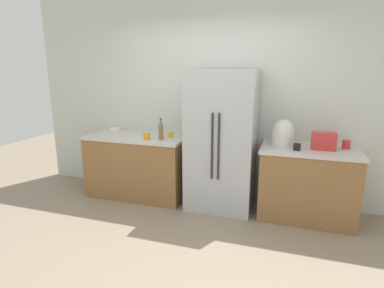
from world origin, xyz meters
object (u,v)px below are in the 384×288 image
object	(u,v)px
rice_cooker	(283,134)
bowl_a	(114,130)
bottle_a	(161,131)
cup_b	(346,144)
cup_a	(147,136)
cup_c	(297,147)
refrigerator	(222,141)
cup_d	(170,134)
toaster	(324,141)

from	to	relation	value
rice_cooker	bowl_a	bearing A→B (deg)	176.93
bottle_a	cup_b	xyz separation A→B (m)	(2.28, 0.24, -0.06)
cup_a	cup_c	world-z (taller)	cup_a
refrigerator	cup_b	world-z (taller)	refrigerator
bottle_a	cup_d	distance (m)	0.20
refrigerator	cup_c	size ratio (longest dim) A/B	21.35
refrigerator	rice_cooker	distance (m)	0.77
cup_a	cup_d	xyz separation A→B (m)	(0.24, 0.23, -0.00)
cup_b	cup_a	bearing A→B (deg)	-173.18
refrigerator	bowl_a	size ratio (longest dim) A/B	11.00
toaster	cup_c	xyz separation A→B (m)	(-0.29, -0.13, -0.06)
toaster	rice_cooker	world-z (taller)	rice_cooker
refrigerator	cup_d	bearing A→B (deg)	175.72
rice_cooker	cup_b	size ratio (longest dim) A/B	3.10
bottle_a	bowl_a	xyz separation A→B (m)	(-0.90, 0.30, -0.09)
rice_cooker	cup_b	world-z (taller)	rice_cooker
bowl_a	toaster	bearing A→B (deg)	-3.76
refrigerator	rice_cooker	world-z (taller)	refrigerator
rice_cooker	cup_a	xyz separation A→B (m)	(-1.74, -0.22, -0.10)
toaster	bowl_a	size ratio (longest dim) A/B	1.65
cup_b	cup_c	distance (m)	0.61
toaster	cup_b	size ratio (longest dim) A/B	2.61
toaster	cup_b	bearing A→B (deg)	26.69
rice_cooker	bottle_a	bearing A→B (deg)	-173.92
cup_d	bowl_a	size ratio (longest dim) A/B	0.49
cup_a	bowl_a	size ratio (longest dim) A/B	0.54
rice_cooker	cup_a	bearing A→B (deg)	-172.72
toaster	bowl_a	world-z (taller)	toaster
toaster	rice_cooker	xyz separation A→B (m)	(-0.46, 0.06, 0.05)
cup_b	cup_c	size ratio (longest dim) A/B	1.23
cup_b	cup_d	xyz separation A→B (m)	(-2.23, -0.06, -0.01)
refrigerator	bowl_a	bearing A→B (deg)	174.08
bottle_a	cup_d	size ratio (longest dim) A/B	3.57
refrigerator	rice_cooker	size ratio (longest dim) A/B	5.60
cup_b	bowl_a	size ratio (longest dim) A/B	0.63
cup_a	bowl_a	xyz separation A→B (m)	(-0.72, 0.35, -0.02)
refrigerator	toaster	distance (m)	1.22
bottle_a	cup_a	world-z (taller)	bottle_a
toaster	cup_c	bearing A→B (deg)	-156.15
cup_b	cup_d	world-z (taller)	cup_b
toaster	rice_cooker	distance (m)	0.47
bottle_a	cup_d	xyz separation A→B (m)	(0.05, 0.18, -0.07)
refrigerator	toaster	xyz separation A→B (m)	(1.22, -0.02, 0.09)
rice_cooker	bottle_a	distance (m)	1.57
cup_c	bowl_a	xyz separation A→B (m)	(-2.63, 0.32, -0.01)
refrigerator	cup_d	xyz separation A→B (m)	(-0.74, 0.06, 0.02)
rice_cooker	cup_b	bearing A→B (deg)	5.72
cup_b	bottle_a	bearing A→B (deg)	-174.03
cup_c	cup_d	distance (m)	1.68
bottle_a	cup_c	world-z (taller)	bottle_a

